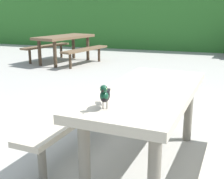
% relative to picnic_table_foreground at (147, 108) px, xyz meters
% --- Properties ---
extents(ground_plane, '(60.00, 60.00, 0.00)m').
position_rel_picnic_table_foreground_xyz_m(ground_plane, '(0.14, 0.19, -0.56)').
color(ground_plane, '#A3A099').
extents(hedge_wall, '(28.00, 1.80, 2.37)m').
position_rel_picnic_table_foreground_xyz_m(hedge_wall, '(0.14, 9.07, 0.63)').
color(hedge_wall, '#2D6B28').
rests_on(hedge_wall, ground).
extents(picnic_table_foreground, '(1.81, 1.85, 0.74)m').
position_rel_picnic_table_foreground_xyz_m(picnic_table_foreground, '(0.00, 0.00, 0.00)').
color(picnic_table_foreground, '#B2A893').
rests_on(picnic_table_foreground, ground).
extents(bird_grackle, '(0.10, 0.28, 0.18)m').
position_rel_picnic_table_foreground_xyz_m(bird_grackle, '(-0.17, -0.65, 0.29)').
color(bird_grackle, black).
rests_on(bird_grackle, picnic_table_foreground).
extents(picnic_table_mid_left, '(2.01, 2.04, 0.74)m').
position_rel_picnic_table_foreground_xyz_m(picnic_table_mid_left, '(-3.34, 4.80, 0.00)').
color(picnic_table_mid_left, brown).
rests_on(picnic_table_mid_left, ground).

